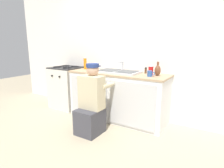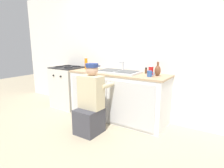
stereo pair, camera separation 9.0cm
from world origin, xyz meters
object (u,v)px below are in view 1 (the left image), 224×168
object	(u,v)px
soda_cup_red	(151,70)
coffee_mug	(150,74)
condiment_jar	(94,66)
spice_bottle_pepper	(146,70)
soap_bottle_orange	(85,64)
stove_range	(67,87)
plumber_person	(91,105)
vase_decorative	(158,70)
sink_double_basin	(118,71)

from	to	relation	value
soda_cup_red	coffee_mug	bearing A→B (deg)	-74.09
condiment_jar	soda_cup_red	bearing A→B (deg)	-2.03
spice_bottle_pepper	soap_bottle_orange	size ratio (longest dim) A/B	0.42
stove_range	plumber_person	bearing A→B (deg)	-30.32
plumber_person	soap_bottle_orange	world-z (taller)	soap_bottle_orange
vase_decorative	coffee_mug	distance (m)	0.17
spice_bottle_pepper	vase_decorative	bearing A→B (deg)	-27.02
condiment_jar	coffee_mug	size ratio (longest dim) A/B	1.02
spice_bottle_pepper	soap_bottle_orange	distance (m)	1.27
spice_bottle_pepper	condiment_jar	size ratio (longest dim) A/B	0.82
spice_bottle_pepper	plumber_person	bearing A→B (deg)	-121.01
stove_range	plumber_person	world-z (taller)	plumber_person
sink_double_basin	plumber_person	size ratio (longest dim) A/B	0.72
spice_bottle_pepper	coffee_mug	xyz separation A→B (m)	(0.18, -0.27, -0.00)
sink_double_basin	spice_bottle_pepper	xyz separation A→B (m)	(0.47, 0.18, 0.03)
soap_bottle_orange	coffee_mug	size ratio (longest dim) A/B	1.98
stove_range	soda_cup_red	xyz separation A→B (m)	(1.89, 0.07, 0.51)
soap_bottle_orange	coffee_mug	bearing A→B (deg)	-5.42
condiment_jar	soda_cup_red	xyz separation A→B (m)	(1.22, -0.04, 0.01)
plumber_person	soap_bottle_orange	bearing A→B (deg)	133.79
plumber_person	soda_cup_red	world-z (taller)	plumber_person
soap_bottle_orange	soda_cup_red	size ratio (longest dim) A/B	1.64
vase_decorative	spice_bottle_pepper	bearing A→B (deg)	152.98
sink_double_basin	soap_bottle_orange	distance (m)	0.80
plumber_person	condiment_jar	distance (m)	1.11
stove_range	condiment_jar	distance (m)	0.84
coffee_mug	stove_range	bearing A→B (deg)	177.25
stove_range	spice_bottle_pepper	distance (m)	1.83
condiment_jar	vase_decorative	distance (m)	1.35
sink_double_basin	soap_bottle_orange	bearing A→B (deg)	177.00
sink_double_basin	vase_decorative	xyz separation A→B (m)	(0.72, 0.04, 0.07)
stove_range	spice_bottle_pepper	world-z (taller)	spice_bottle_pepper
stove_range	plumber_person	xyz separation A→B (m)	(1.22, -0.71, 0.01)
coffee_mug	soap_bottle_orange	bearing A→B (deg)	174.58
sink_double_basin	vase_decorative	world-z (taller)	vase_decorative
condiment_jar	stove_range	bearing A→B (deg)	-170.14
sink_double_basin	stove_range	bearing A→B (deg)	-179.90
soap_bottle_orange	plumber_person	bearing A→B (deg)	-46.21
sink_double_basin	plumber_person	distance (m)	0.85
coffee_mug	vase_decorative	bearing A→B (deg)	60.81
condiment_jar	plumber_person	bearing A→B (deg)	-56.48
spice_bottle_pepper	soda_cup_red	xyz separation A→B (m)	(0.13, -0.10, 0.02)
stove_range	coffee_mug	world-z (taller)	coffee_mug
soap_bottle_orange	stove_range	bearing A→B (deg)	-174.92
plumber_person	spice_bottle_pepper	size ratio (longest dim) A/B	10.52
condiment_jar	vase_decorative	bearing A→B (deg)	-2.96
stove_range	soap_bottle_orange	size ratio (longest dim) A/B	3.66
sink_double_basin	coffee_mug	size ratio (longest dim) A/B	6.35
soda_cup_red	plumber_person	bearing A→B (deg)	-130.32
vase_decorative	soda_cup_red	distance (m)	0.13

